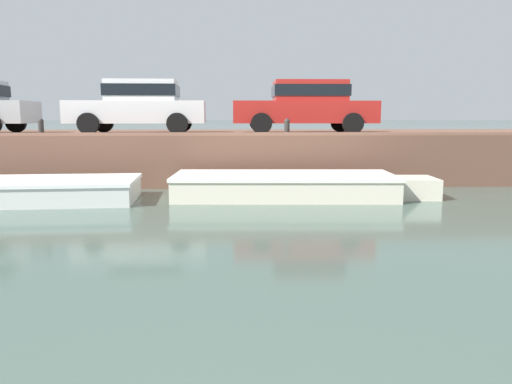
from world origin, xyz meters
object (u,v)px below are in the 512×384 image
Objects in this scene: boat_moored_central_cream at (295,186)px; car_centre_red at (306,105)px; mooring_bollard_west at (41,126)px; mooring_bollard_mid at (287,126)px; car_left_inner_white at (140,104)px.

car_centre_red is at bearing 78.04° from boat_moored_central_cream.
boat_moored_central_cream is at bearing -15.47° from mooring_bollard_west.
car_centre_red is at bearing 66.75° from mooring_bollard_mid.
mooring_bollard_mid is at bearing 90.04° from boat_moored_central_cream.
car_left_inner_white is 8.97× the size of mooring_bollard_mid.
mooring_bollard_west is at bearing -166.39° from car_centre_red.
car_left_inner_white is (-4.19, 3.53, 1.96)m from boat_moored_central_cream.
car_centre_red reaches higher than mooring_bollard_mid.
car_centre_red is 1.99m from mooring_bollard_mid.
boat_moored_central_cream is 4.10m from car_centre_red.
car_centre_red reaches higher than boat_moored_central_cream.
car_centre_red reaches higher than mooring_bollard_west.
boat_moored_central_cream is 13.91× the size of mooring_bollard_west.
mooring_bollard_west is (-7.19, -1.74, -0.61)m from car_centre_red.
mooring_bollard_mid is (-0.75, -1.74, -0.61)m from car_centre_red.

